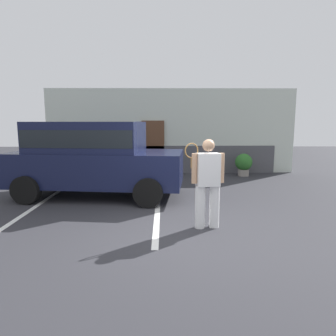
% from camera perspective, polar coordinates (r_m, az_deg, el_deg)
% --- Properties ---
extents(ground_plane, '(40.00, 40.00, 0.00)m').
position_cam_1_polar(ground_plane, '(5.68, 2.27, -12.39)').
color(ground_plane, '#2D2D33').
extents(parking_stripe_0, '(0.12, 4.40, 0.01)m').
position_cam_1_polar(parking_stripe_0, '(7.75, -24.82, -7.39)').
color(parking_stripe_0, silver).
rests_on(parking_stripe_0, ground_plane).
extents(parking_stripe_1, '(0.12, 4.40, 0.01)m').
position_cam_1_polar(parking_stripe_1, '(7.09, -2.01, -8.02)').
color(parking_stripe_1, silver).
rests_on(parking_stripe_1, ground_plane).
extents(house_frontage, '(9.90, 0.40, 3.35)m').
position_cam_1_polar(house_frontage, '(12.22, 0.51, 6.50)').
color(house_frontage, silver).
rests_on(house_frontage, ground_plane).
extents(parked_suv, '(4.78, 2.57, 2.05)m').
position_cam_1_polar(parked_suv, '(8.47, -13.91, 2.36)').
color(parked_suv, '#141938').
rests_on(parked_suv, ground_plane).
extents(tennis_player_man, '(0.77, 0.32, 1.72)m').
position_cam_1_polar(tennis_player_man, '(5.83, 7.49, -2.67)').
color(tennis_player_man, white).
rests_on(tennis_player_man, ground_plane).
extents(potted_plant_by_porch, '(0.65, 0.65, 0.85)m').
position_cam_1_polar(potted_plant_by_porch, '(11.84, 14.12, 0.82)').
color(potted_plant_by_porch, gray).
rests_on(potted_plant_by_porch, ground_plane).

